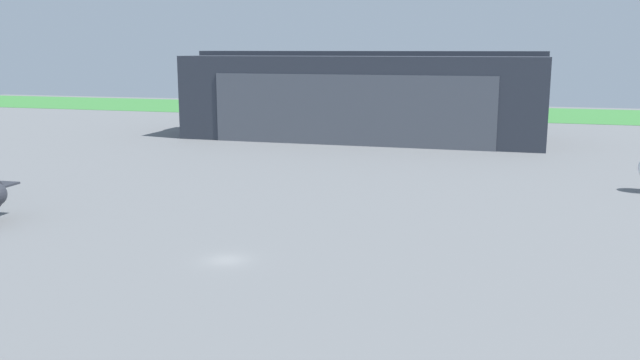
% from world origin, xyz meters
% --- Properties ---
extents(ground_plane, '(440.00, 440.00, 0.00)m').
position_xyz_m(ground_plane, '(0.00, 0.00, 0.00)').
color(ground_plane, slate).
extents(grass_field_strip, '(440.00, 56.00, 0.08)m').
position_xyz_m(grass_field_strip, '(0.00, 184.21, 0.04)').
color(grass_field_strip, '#397D39').
rests_on(grass_field_strip, ground_plane).
extents(maintenance_hangar, '(89.95, 33.64, 22.27)m').
position_xyz_m(maintenance_hangar, '(-8.23, 107.17, 10.67)').
color(maintenance_hangar, '#2D333D').
rests_on(maintenance_hangar, ground_plane).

